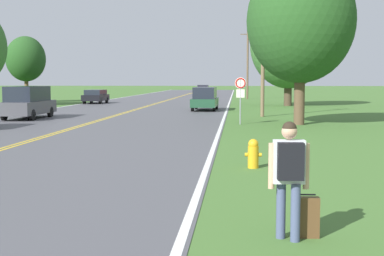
% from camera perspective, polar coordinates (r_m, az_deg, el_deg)
% --- Properties ---
extents(hitchhiker_person, '(0.60, 0.43, 1.78)m').
position_cam_1_polar(hitchhiker_person, '(8.00, 10.33, -4.25)').
color(hitchhiker_person, '#475175').
rests_on(hitchhiker_person, ground).
extents(suitcase, '(0.39, 0.17, 0.67)m').
position_cam_1_polar(suitcase, '(8.38, 12.09, -9.29)').
color(suitcase, brown).
rests_on(suitcase, ground).
extents(fire_hydrant, '(0.45, 0.29, 0.79)m').
position_cam_1_polar(fire_hydrant, '(14.53, 6.55, -2.70)').
color(fire_hydrant, gold).
rests_on(fire_hydrant, ground).
extents(traffic_sign, '(0.60, 0.10, 2.50)m').
position_cam_1_polar(traffic_sign, '(28.54, 5.19, 4.16)').
color(traffic_sign, gray).
rests_on(traffic_sign, ground).
extents(utility_pole_midground, '(1.80, 0.24, 8.68)m').
position_cam_1_polar(utility_pole_midground, '(34.78, 7.59, 8.62)').
color(utility_pole_midground, brown).
rests_on(utility_pole_midground, ground).
extents(utility_pole_far, '(1.80, 0.24, 8.48)m').
position_cam_1_polar(utility_pole_far, '(66.12, 5.95, 6.90)').
color(utility_pole_far, brown).
rests_on(utility_pole_far, ground).
extents(tree_left_verge, '(4.08, 4.08, 6.88)m').
position_cam_1_polar(tree_left_verge, '(58.61, -17.31, 7.04)').
color(tree_left_verge, brown).
rests_on(tree_left_verge, ground).
extents(tree_mid_treeline, '(6.95, 6.95, 9.56)m').
position_cam_1_polar(tree_mid_treeline, '(49.56, 10.27, 8.77)').
color(tree_mid_treeline, '#473828').
rests_on(tree_mid_treeline, ground).
extents(tree_right_cluster, '(5.65, 5.65, 8.69)m').
position_cam_1_polar(tree_right_cluster, '(28.99, 11.52, 11.11)').
color(tree_right_cluster, brown).
rests_on(tree_right_cluster, ground).
extents(car_dark_grey_van_approaching, '(1.91, 4.87, 1.98)m').
position_cam_1_polar(car_dark_grey_van_approaching, '(34.13, -17.11, 2.66)').
color(car_dark_grey_van_approaching, black).
rests_on(car_dark_grey_van_approaching, ground).
extents(car_dark_green_suv_mid_near, '(1.95, 4.85, 1.80)m').
position_cam_1_polar(car_dark_green_suv_mid_near, '(41.52, 1.40, 3.20)').
color(car_dark_green_suv_mid_near, black).
rests_on(car_dark_green_suv_mid_near, ground).
extents(car_black_hatchback_mid_far, '(1.88, 3.96, 1.37)m').
position_cam_1_polar(car_black_hatchback_mid_far, '(54.46, -10.24, 3.38)').
color(car_black_hatchback_mid_far, black).
rests_on(car_black_hatchback_mid_far, ground).
extents(car_red_sedan_receding, '(1.82, 4.38, 1.57)m').
position_cam_1_polar(car_red_sedan_receding, '(81.75, 1.19, 4.08)').
color(car_red_sedan_receding, black).
rests_on(car_red_sedan_receding, ground).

